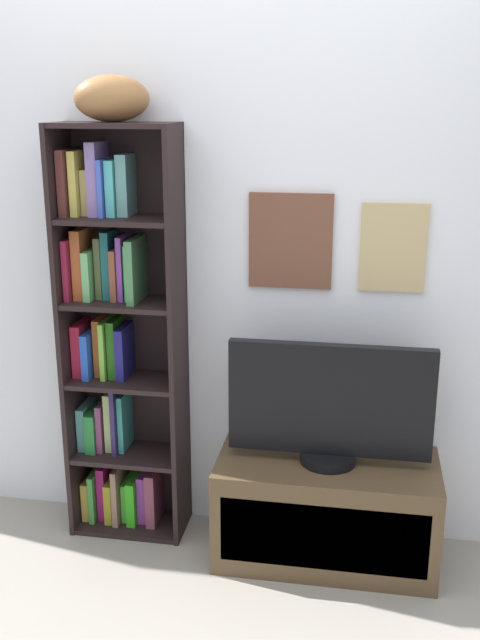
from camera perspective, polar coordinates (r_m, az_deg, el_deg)
name	(u,v)px	position (r m, az deg, el deg)	size (l,w,h in m)	color
back_wall	(221,263)	(3.00, -1.47, 4.46)	(4.80, 0.08, 2.32)	silver
bookshelf	(117,344)	(3.08, -9.55, -1.87)	(0.48, 0.25, 1.72)	black
football	(112,98)	(2.88, -9.93, 16.62)	(0.28, 0.17, 0.17)	brown
tv_stand	(326,510)	(3.08, 6.70, -14.45)	(0.88, 0.42, 0.43)	#503C26
television	(330,405)	(2.87, 7.01, -6.60)	(0.79, 0.22, 0.49)	black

